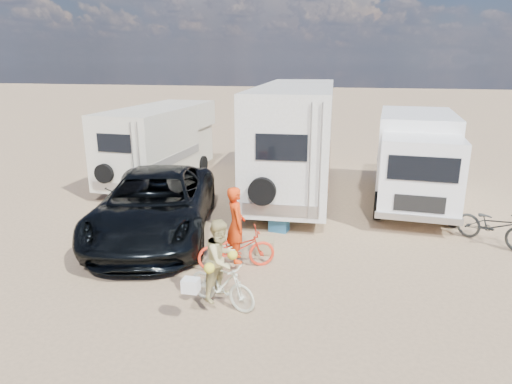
% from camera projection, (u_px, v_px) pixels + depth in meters
% --- Properties ---
extents(ground, '(140.00, 140.00, 0.00)m').
position_uv_depth(ground, '(248.00, 284.00, 9.48)').
color(ground, tan).
rests_on(ground, ground).
extents(rv_main, '(2.84, 8.83, 3.68)m').
position_uv_depth(rv_main, '(295.00, 140.00, 15.65)').
color(rv_main, white).
rests_on(rv_main, ground).
extents(rv_left, '(2.39, 6.10, 2.84)m').
position_uv_depth(rv_left, '(160.00, 145.00, 16.94)').
color(rv_left, silver).
rests_on(rv_left, ground).
extents(box_truck, '(2.66, 6.13, 2.85)m').
position_uv_depth(box_truck, '(415.00, 161.00, 14.34)').
color(box_truck, white).
rests_on(box_truck, ground).
extents(dark_suv, '(4.16, 6.54, 1.68)m').
position_uv_depth(dark_suv, '(155.00, 204.00, 11.95)').
color(dark_suv, black).
rests_on(dark_suv, ground).
extents(bike_man, '(1.83, 1.27, 0.91)m').
position_uv_depth(bike_man, '(236.00, 249.00, 10.10)').
color(bike_man, red).
rests_on(bike_man, ground).
extents(bike_woman, '(1.55, 0.93, 0.90)m').
position_uv_depth(bike_woman, '(222.00, 284.00, 8.53)').
color(bike_woman, beige).
rests_on(bike_woman, ground).
extents(rider_man, '(0.63, 0.74, 1.71)m').
position_uv_depth(rider_man, '(236.00, 232.00, 9.99)').
color(rider_man, red).
rests_on(rider_man, ground).
extents(rider_woman, '(0.82, 0.92, 1.55)m').
position_uv_depth(rider_woman, '(221.00, 268.00, 8.43)').
color(rider_woman, tan).
rests_on(rider_woman, ground).
extents(bike_parked, '(1.89, 1.72, 1.00)m').
position_uv_depth(bike_parked, '(494.00, 226.00, 11.38)').
color(bike_parked, '#252725').
rests_on(bike_parked, ground).
extents(cooler, '(0.55, 0.43, 0.40)m').
position_uv_depth(cooler, '(279.00, 224.00, 12.36)').
color(cooler, '#28638D').
rests_on(cooler, ground).
extents(crate, '(0.48, 0.48, 0.34)m').
position_uv_depth(crate, '(265.00, 246.00, 11.00)').
color(crate, '#947F57').
rests_on(crate, ground).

